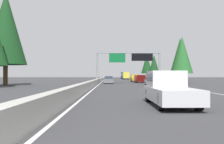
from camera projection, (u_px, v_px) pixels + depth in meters
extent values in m
plane|color=#38383A|center=(101.00, 82.00, 63.31)|extent=(320.00, 320.00, 0.00)
cube|color=#ADAAA3|center=(102.00, 79.00, 83.31)|extent=(180.00, 0.56, 0.90)
cube|color=silver|center=(141.00, 81.00, 73.41)|extent=(160.00, 0.16, 0.01)
cube|color=silver|center=(103.00, 81.00, 73.31)|extent=(160.00, 0.16, 0.01)
cylinder|color=gray|center=(97.00, 68.00, 49.11)|extent=(0.36, 0.36, 5.97)
cylinder|color=gray|center=(159.00, 68.00, 49.22)|extent=(0.36, 0.36, 5.97)
cube|color=gray|center=(128.00, 52.00, 49.21)|extent=(0.50, 12.32, 0.50)
cube|color=#0C602D|center=(117.00, 58.00, 49.03)|extent=(0.12, 3.20, 1.90)
cube|color=black|center=(142.00, 57.00, 49.07)|extent=(0.16, 4.20, 1.50)
cube|color=silver|center=(170.00, 94.00, 13.13)|extent=(5.60, 2.00, 0.70)
cube|color=silver|center=(166.00, 79.00, 14.15)|extent=(2.24, 1.84, 0.90)
cube|color=#2D3847|center=(166.00, 77.00, 14.15)|extent=(2.02, 1.92, 0.41)
cylinder|color=black|center=(148.00, 95.00, 14.96)|extent=(0.80, 0.28, 0.80)
cylinder|color=black|center=(177.00, 95.00, 14.98)|extent=(0.80, 0.28, 0.80)
cylinder|color=black|center=(161.00, 102.00, 11.27)|extent=(0.80, 0.28, 0.80)
cylinder|color=black|center=(199.00, 102.00, 11.28)|extent=(0.80, 0.28, 0.80)
cube|color=silver|center=(152.00, 82.00, 39.98)|extent=(4.40, 1.80, 0.76)
cube|color=#2D3847|center=(152.00, 78.00, 39.77)|extent=(2.46, 1.51, 0.56)
cylinder|color=black|center=(146.00, 83.00, 41.37)|extent=(0.64, 0.22, 0.64)
cylinder|color=black|center=(155.00, 83.00, 41.39)|extent=(0.64, 0.22, 0.64)
cylinder|color=black|center=(148.00, 84.00, 38.56)|extent=(0.64, 0.22, 0.64)
cylinder|color=black|center=(158.00, 84.00, 38.57)|extent=(0.64, 0.22, 0.64)
cube|color=slate|center=(109.00, 81.00, 49.08)|extent=(4.40, 1.80, 0.76)
cube|color=#2D3847|center=(109.00, 78.00, 48.87)|extent=(2.46, 1.51, 0.56)
cylinder|color=black|center=(105.00, 82.00, 50.47)|extent=(0.64, 0.22, 0.64)
cylinder|color=black|center=(113.00, 82.00, 50.49)|extent=(0.64, 0.22, 0.64)
cylinder|color=black|center=(105.00, 82.00, 47.66)|extent=(0.64, 0.22, 0.64)
cylinder|color=black|center=(113.00, 82.00, 47.67)|extent=(0.64, 0.22, 0.64)
cube|color=#1E4793|center=(124.00, 75.00, 117.12)|extent=(11.50, 2.50, 2.90)
cube|color=#2D3847|center=(124.00, 75.00, 117.13)|extent=(11.04, 2.55, 0.84)
cylinder|color=black|center=(121.00, 78.00, 121.12)|extent=(1.00, 0.30, 1.00)
cylinder|color=black|center=(126.00, 78.00, 121.14)|extent=(1.00, 0.30, 1.00)
cylinder|color=black|center=(122.00, 78.00, 113.07)|extent=(1.00, 0.30, 1.00)
cylinder|color=black|center=(127.00, 78.00, 113.09)|extent=(1.00, 0.30, 1.00)
cube|color=red|center=(140.00, 78.00, 55.07)|extent=(5.00, 1.95, 1.44)
cube|color=#2D3847|center=(141.00, 77.00, 52.78)|extent=(0.08, 1.48, 0.56)
cylinder|color=black|center=(135.00, 81.00, 56.76)|extent=(0.70, 0.24, 0.70)
cylinder|color=black|center=(143.00, 81.00, 56.77)|extent=(0.70, 0.24, 0.70)
cylinder|color=black|center=(137.00, 81.00, 53.36)|extent=(0.70, 0.24, 0.70)
cylinder|color=black|center=(145.00, 81.00, 53.37)|extent=(0.70, 0.24, 0.70)
cube|color=red|center=(123.00, 78.00, 128.80)|extent=(4.40, 1.80, 0.76)
cube|color=#2D3847|center=(123.00, 76.00, 128.59)|extent=(2.46, 1.51, 0.56)
cylinder|color=black|center=(121.00, 78.00, 130.20)|extent=(0.64, 0.22, 0.64)
cylinder|color=black|center=(124.00, 78.00, 130.21)|extent=(0.64, 0.22, 0.64)
cylinder|color=black|center=(121.00, 78.00, 127.38)|extent=(0.64, 0.22, 0.64)
cylinder|color=black|center=(124.00, 78.00, 127.40)|extent=(0.64, 0.22, 0.64)
cube|color=gold|center=(126.00, 75.00, 102.15)|extent=(6.12, 2.40, 2.50)
cube|color=slate|center=(125.00, 76.00, 106.40)|extent=(2.38, 2.30, 1.90)
cylinder|color=black|center=(123.00, 78.00, 106.20)|extent=(0.90, 0.28, 0.90)
cylinder|color=black|center=(128.00, 78.00, 106.22)|extent=(0.90, 0.28, 0.90)
cylinder|color=black|center=(123.00, 78.00, 100.42)|extent=(0.90, 0.28, 0.90)
cylinder|color=black|center=(129.00, 78.00, 100.44)|extent=(0.90, 0.28, 0.90)
cube|color=#AD931E|center=(135.00, 79.00, 65.00)|extent=(5.60, 2.00, 0.70)
cube|color=#AD931E|center=(135.00, 76.00, 66.02)|extent=(2.24, 1.84, 0.90)
cube|color=#2D3847|center=(135.00, 76.00, 66.02)|extent=(2.02, 1.92, 0.41)
cylinder|color=black|center=(131.00, 80.00, 66.84)|extent=(0.80, 0.28, 0.80)
cylinder|color=black|center=(137.00, 80.00, 66.85)|extent=(0.80, 0.28, 0.80)
cylinder|color=black|center=(132.00, 80.00, 63.14)|extent=(0.80, 0.28, 0.80)
cylinder|color=black|center=(139.00, 80.00, 63.16)|extent=(0.80, 0.28, 0.80)
cylinder|color=#4C3823|center=(182.00, 78.00, 48.38)|extent=(0.58, 0.58, 2.03)
cone|color=#236028|center=(182.00, 55.00, 48.45)|extent=(4.06, 4.06, 7.20)
cylinder|color=#4C3823|center=(180.00, 77.00, 65.49)|extent=(0.64, 0.64, 2.53)
cone|color=#194C1E|center=(180.00, 55.00, 65.57)|extent=(5.06, 5.06, 8.97)
cylinder|color=#4C3823|center=(154.00, 77.00, 92.59)|extent=(0.58, 0.58, 2.06)
cone|color=#143D19|center=(154.00, 64.00, 92.65)|extent=(4.12, 4.12, 7.30)
cylinder|color=#4C3823|center=(147.00, 76.00, 117.52)|extent=(0.64, 0.64, 2.59)
cone|color=#143D19|center=(147.00, 64.00, 117.61)|extent=(5.17, 5.17, 9.17)
cylinder|color=#4C3823|center=(5.00, 75.00, 40.84)|extent=(0.73, 0.73, 3.40)
cone|color=#143D19|center=(6.00, 28.00, 40.94)|extent=(6.81, 6.81, 12.07)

